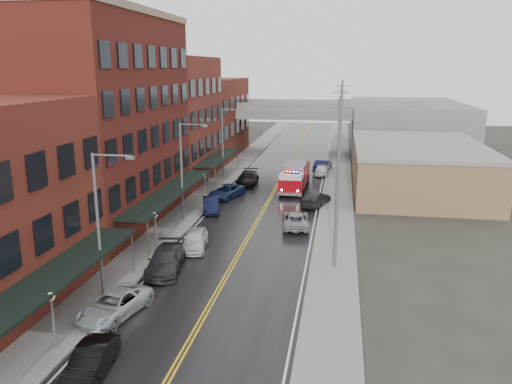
{
  "coord_description": "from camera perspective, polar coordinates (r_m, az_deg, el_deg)",
  "views": [
    {
      "loc": [
        7.31,
        -18.36,
        13.82
      ],
      "look_at": [
        0.03,
        24.04,
        3.0
      ],
      "focal_mm": 35.0,
      "sensor_mm": 36.0,
      "label": 1
    }
  ],
  "objects": [
    {
      "name": "brick_building_b",
      "position": [
        46.46,
        -16.8,
        7.57
      ],
      "size": [
        9.0,
        20.0,
        18.0
      ],
      "primitive_type": "cube",
      "color": "#541D16",
      "rests_on": "ground"
    },
    {
      "name": "utility_pole_1",
      "position": [
        53.89,
        9.58,
        5.91
      ],
      "size": [
        1.8,
        0.24,
        12.0
      ],
      "color": "#59595B",
      "rests_on": "ground"
    },
    {
      "name": "parked_car_right_3",
      "position": [
        68.25,
        7.63,
        3.0
      ],
      "size": [
        2.48,
        5.12,
        1.62
      ],
      "primitive_type": "imported",
      "rotation": [
        0.0,
        0.0,
        2.98
      ],
      "color": "black",
      "rests_on": "ground"
    },
    {
      "name": "awning_2",
      "position": [
        61.65,
        -4.31,
        3.96
      ],
      "size": [
        2.6,
        13.0,
        3.09
      ],
      "color": "black",
      "rests_on": "ground"
    },
    {
      "name": "parked_car_left_2",
      "position": [
        30.13,
        -15.86,
        -12.3
      ],
      "size": [
        3.38,
        5.37,
        1.38
      ],
      "primitive_type": "imported",
      "rotation": [
        0.0,
        0.0,
        -0.23
      ],
      "color": "#A7ABAF",
      "rests_on": "ground"
    },
    {
      "name": "globe_lamp_0",
      "position": [
        27.11,
        -22.32,
        -12.14
      ],
      "size": [
        0.44,
        0.44,
        3.12
      ],
      "color": "#59595B",
      "rests_on": "ground"
    },
    {
      "name": "parked_car_right_0",
      "position": [
        44.31,
        4.55,
        -3.16
      ],
      "size": [
        2.82,
        5.19,
        1.38
      ],
      "primitive_type": "imported",
      "rotation": [
        0.0,
        0.0,
        3.25
      ],
      "color": "gray",
      "rests_on": "ground"
    },
    {
      "name": "sidewalk_right",
      "position": [
        50.28,
        9.36,
        -1.94
      ],
      "size": [
        3.0,
        160.0,
        0.15
      ],
      "primitive_type": "cube",
      "color": "slate",
      "rests_on": "ground"
    },
    {
      "name": "awning_0",
      "position": [
        28.92,
        -22.22,
        -8.99
      ],
      "size": [
        2.6,
        16.0,
        3.09
      ],
      "color": "black",
      "rests_on": "ground"
    },
    {
      "name": "fire_truck",
      "position": [
        57.23,
        4.45,
        1.75
      ],
      "size": [
        3.51,
        8.2,
        2.96
      ],
      "rotation": [
        0.0,
        0.0,
        -0.04
      ],
      "color": "#96060F",
      "rests_on": "ground"
    },
    {
      "name": "parked_car_left_7",
      "position": [
        60.02,
        -0.97,
        1.58
      ],
      "size": [
        2.35,
        5.51,
        1.58
      ],
      "primitive_type": "imported",
      "rotation": [
        0.0,
        0.0,
        0.02
      ],
      "color": "black",
      "rests_on": "ground"
    },
    {
      "name": "awning_1",
      "position": [
        45.25,
        -9.66,
        0.06
      ],
      "size": [
        2.6,
        18.0,
        3.09
      ],
      "color": "black",
      "rests_on": "ground"
    },
    {
      "name": "tan_building",
      "position": [
        60.08,
        17.89,
        2.57
      ],
      "size": [
        14.0,
        22.0,
        5.0
      ],
      "primitive_type": "cube",
      "color": "olive",
      "rests_on": "ground"
    },
    {
      "name": "globe_lamp_2",
      "position": [
        51.57,
        -5.93,
        1.15
      ],
      "size": [
        0.44,
        0.44,
        3.12
      ],
      "color": "#59595B",
      "rests_on": "ground"
    },
    {
      "name": "utility_pole_2",
      "position": [
        73.75,
        9.7,
        8.07
      ],
      "size": [
        1.8,
        0.24,
        12.0
      ],
      "color": "#59595B",
      "rests_on": "ground"
    },
    {
      "name": "parked_car_right_1",
      "position": [
        51.38,
        6.84,
        -0.76
      ],
      "size": [
        3.33,
        5.28,
        1.42
      ],
      "primitive_type": "imported",
      "rotation": [
        0.0,
        0.0,
        2.85
      ],
      "color": "#2B2B2E",
      "rests_on": "ground"
    },
    {
      "name": "parked_car_right_2",
      "position": [
        65.91,
        7.55,
        2.56
      ],
      "size": [
        1.87,
        4.43,
        1.5
      ],
      "primitive_type": "imported",
      "rotation": [
        0.0,
        0.0,
        3.12
      ],
      "color": "silver",
      "rests_on": "ground"
    },
    {
      "name": "street_lamp_1",
      "position": [
        45.4,
        -8.23,
        3.01
      ],
      "size": [
        2.64,
        0.22,
        9.0
      ],
      "color": "#59595B",
      "rests_on": "ground"
    },
    {
      "name": "brick_building_far",
      "position": [
        79.48,
        -5.4,
        8.41
      ],
      "size": [
        9.0,
        20.0,
        12.0
      ],
      "primitive_type": "cube",
      "color": "maroon",
      "rests_on": "ground"
    },
    {
      "name": "parked_car_left_5",
      "position": [
        48.98,
        -5.18,
        -1.46
      ],
      "size": [
        2.64,
        4.58,
        1.43
      ],
      "primitive_type": "imported",
      "rotation": [
        0.0,
        0.0,
        0.28
      ],
      "color": "black",
      "rests_on": "ground"
    },
    {
      "name": "parked_car_left_3",
      "position": [
        35.49,
        -10.3,
        -7.67
      ],
      "size": [
        3.05,
        5.7,
        1.57
      ],
      "primitive_type": "imported",
      "rotation": [
        0.0,
        0.0,
        0.16
      ],
      "color": "#262629",
      "rests_on": "ground"
    },
    {
      "name": "sidewalk_left",
      "position": [
        52.36,
        -6.82,
        -1.2
      ],
      "size": [
        3.0,
        160.0,
        0.15
      ],
      "primitive_type": "cube",
      "color": "slate",
      "rests_on": "ground"
    },
    {
      "name": "curb_left",
      "position": [
        51.92,
        -5.07,
        -1.29
      ],
      "size": [
        0.3,
        160.0,
        0.15
      ],
      "primitive_type": "cube",
      "color": "gray",
      "rests_on": "ground"
    },
    {
      "name": "parked_car_left_6",
      "position": [
        54.14,
        -3.4,
        0.07
      ],
      "size": [
        3.71,
        5.5,
        1.4
      ],
      "primitive_type": "imported",
      "rotation": [
        0.0,
        0.0,
        -0.3
      ],
      "color": "#14234C",
      "rests_on": "ground"
    },
    {
      "name": "street_lamp_0",
      "position": [
        31.01,
        -17.27,
        -2.71
      ],
      "size": [
        2.64,
        0.22,
        9.0
      ],
      "color": "#59595B",
      "rests_on": "ground"
    },
    {
      "name": "overpass",
      "position": [
        81.07,
        4.57,
        8.53
      ],
      "size": [
        40.0,
        10.0,
        7.5
      ],
      "color": "slate",
      "rests_on": "ground"
    },
    {
      "name": "street_lamp_2",
      "position": [
        60.6,
        -3.6,
        5.9
      ],
      "size": [
        2.64,
        0.22,
        9.0
      ],
      "color": "#59595B",
      "rests_on": "ground"
    },
    {
      "name": "parked_car_left_4",
      "position": [
        39.24,
        -7.01,
        -5.44
      ],
      "size": [
        2.47,
        4.68,
        1.52
      ],
      "primitive_type": "imported",
      "rotation": [
        0.0,
        0.0,
        0.16
      ],
      "color": "silver",
      "rests_on": "ground"
    },
    {
      "name": "curb_right",
      "position": [
        50.31,
        7.48,
        -1.86
      ],
      "size": [
        0.3,
        160.0,
        0.15
      ],
      "primitive_type": "cube",
      "color": "gray",
      "rests_on": "ground"
    },
    {
      "name": "parked_car_left_1",
      "position": [
        25.29,
        -18.4,
        -17.97
      ],
      "size": [
        1.83,
        4.28,
        1.37
      ],
      "primitive_type": "imported",
      "rotation": [
        0.0,
        0.0,
        0.09
      ],
      "color": "black",
      "rests_on": "ground"
    },
    {
      "name": "brick_building_c",
      "position": [
        62.68,
        -9.6,
        8.14
      ],
      "size": [
        9.0,
        15.0,
        15.0
      ],
      "primitive_type": "cube",
      "color": "maroon",
      "rests_on": "ground"
    },
    {
      "name": "utility_pole_0",
      "position": [
        34.2,
        9.32,
        1.23
      ],
      "size": [
        1.8,
        0.24,
        12.0
      ],
      "color": "#59595B",
      "rests_on": "ground"
    },
    {
      "name": "globe_lamp_1",
      "position": [
        38.74,
        -11.48,
        -3.45
      ],
      "size": [
        0.44,
        0.44,
        3.12
      ],
      "color": "#59595B",
      "rests_on": "ground"
    },
    {
      "name": "right_far_block",
      "position": [
        89.55,
        16.67,
        7.24
      ],
      "size": [
        18.0,
        30.0,
        8.0
      ],
      "primitive_type": "cube",
      "color": "slate",
      "rests_on": "ground"
    },
    {
      "name": "road",
      "position": [
        50.82,
        1.1,
        -1.65
      ],
      "size": [
        11.0,
        160.0,
        0.02
      ],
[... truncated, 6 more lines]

